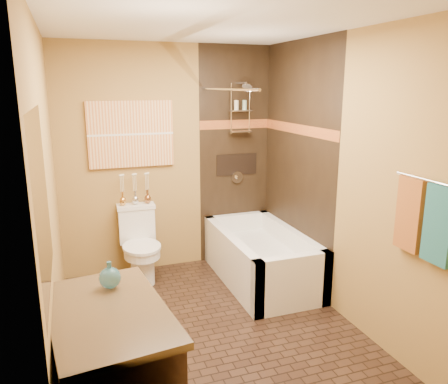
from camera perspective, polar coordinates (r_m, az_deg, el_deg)
name	(u,v)px	position (r m, az deg, el deg)	size (l,w,h in m)	color
floor	(212,329)	(3.97, -1.59, -17.43)	(3.00, 3.00, 0.00)	black
wall_left	(50,202)	(3.33, -21.76, -1.21)	(0.02, 3.00, 2.50)	olive
wall_right	(339,178)	(4.01, 14.80, 1.73)	(0.02, 3.00, 2.50)	olive
wall_back	(169,160)	(4.91, -7.15, 4.22)	(2.40, 0.02, 2.50)	olive
wall_front	(306,256)	(2.17, 10.69, -8.20)	(2.40, 0.02, 2.50)	olive
ceiling	(210,23)	(3.42, -1.89, 21.23)	(3.00, 3.00, 0.00)	silver
alcove_tile_back	(235,156)	(5.12, 1.39, 4.71)	(0.85, 0.01, 2.50)	black
alcove_tile_right	(297,164)	(4.63, 9.47, 3.57)	(0.01, 1.50, 2.50)	black
mosaic_band_back	(235,124)	(5.07, 1.46, 8.83)	(0.85, 0.01, 0.10)	maroon
mosaic_band_right	(297,129)	(4.58, 9.55, 8.12)	(0.01, 1.50, 0.10)	maroon
alcove_niche	(237,164)	(5.14, 1.67, 3.61)	(0.50, 0.01, 0.25)	black
shower_fixtures	(240,121)	(4.98, 2.15, 9.27)	(0.24, 0.33, 1.16)	silver
curtain_rod	(226,89)	(4.23, 0.27, 13.29)	(0.03, 0.03, 1.55)	silver
towel_bar	(427,180)	(3.15, 24.99, 1.39)	(0.02, 0.02, 0.55)	silver
towel_teal	(439,225)	(3.13, 26.28, -3.91)	(0.05, 0.22, 0.52)	#1C595E
towel_rust	(410,214)	(3.31, 23.09, -2.70)	(0.05, 0.22, 0.52)	#99591B
sunset_painting	(131,134)	(4.77, -12.05, 7.39)	(0.90, 0.04, 0.70)	orange
vanity_mirror	(42,202)	(2.30, -22.68, -1.25)	(0.01, 1.00, 0.90)	white
bathtub	(261,261)	(4.75, 4.84, -8.99)	(0.80, 1.50, 0.55)	white
toilet	(140,244)	(4.78, -10.92, -6.71)	(0.41, 0.61, 0.80)	white
vanity	(111,379)	(2.76, -14.56, -22.61)	(0.71, 1.05, 0.87)	black
teal_bottle	(110,275)	(2.73, -14.70, -10.44)	(0.13, 0.13, 0.20)	#276475
bud_vases	(135,188)	(4.79, -11.57, 0.49)	(0.34, 0.07, 0.33)	gold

